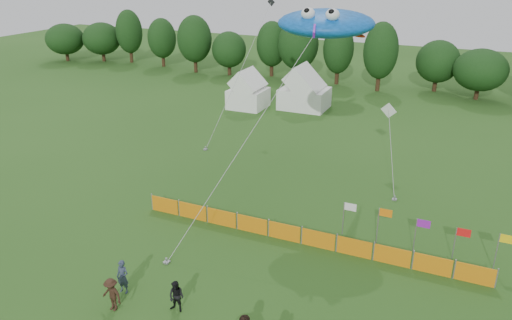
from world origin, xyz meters
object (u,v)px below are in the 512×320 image
at_px(tent_right, 304,92).
at_px(spectator_a, 123,277).
at_px(spectator_b, 176,297).
at_px(stingray_kite, 328,23).
at_px(spectator_c, 112,295).
at_px(tent_left, 248,92).
at_px(barrier_fence, 301,236).

height_order(tent_right, spectator_a, tent_right).
height_order(spectator_b, stingray_kite, stingray_kite).
height_order(tent_right, spectator_c, tent_right).
distance_m(spectator_b, spectator_c, 2.93).
bearing_deg(stingray_kite, spectator_a, -109.28).
bearing_deg(spectator_c, spectator_a, 112.69).
bearing_deg(spectator_b, spectator_c, -158.78).
height_order(tent_left, stingray_kite, stingray_kite).
height_order(tent_right, stingray_kite, stingray_kite).
height_order(spectator_b, spectator_c, spectator_c).
bearing_deg(barrier_fence, spectator_c, -123.64).
height_order(tent_left, spectator_c, tent_left).
bearing_deg(spectator_b, tent_right, 98.19).
distance_m(spectator_a, spectator_c, 1.30).
height_order(tent_right, spectator_b, tent_right).
height_order(tent_right, barrier_fence, tent_right).
bearing_deg(stingray_kite, tent_left, 128.45).
distance_m(tent_right, stingray_kite, 22.34).
relative_size(spectator_a, spectator_c, 1.05).
bearing_deg(spectator_b, barrier_fence, 66.44).
relative_size(spectator_a, stingray_kite, 0.09).
bearing_deg(stingray_kite, barrier_fence, -81.07).
bearing_deg(tent_right, spectator_c, -85.32).
relative_size(barrier_fence, spectator_a, 11.58).
height_order(spectator_a, stingray_kite, stingray_kite).
bearing_deg(spectator_a, stingray_kite, 68.86).
relative_size(barrier_fence, spectator_c, 12.15).
relative_size(tent_right, spectator_a, 2.88).
height_order(barrier_fence, spectator_c, spectator_c).
height_order(barrier_fence, spectator_a, spectator_a).
bearing_deg(tent_left, spectator_a, -75.62).
bearing_deg(spectator_b, tent_left, 108.26).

